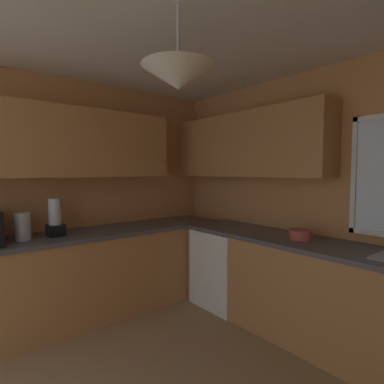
{
  "coord_description": "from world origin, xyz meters",
  "views": [
    {
      "loc": [
        1.49,
        -1.11,
        1.51
      ],
      "look_at": [
        -0.62,
        0.6,
        1.33
      ],
      "focal_mm": 28.82,
      "sensor_mm": 36.0,
      "label": 1
    }
  ],
  "objects_px": {
    "bowl": "(301,235)",
    "blender_appliance": "(55,219)",
    "kettle": "(23,227)",
    "dishwasher": "(227,267)"
  },
  "relations": [
    {
      "from": "bowl",
      "to": "blender_appliance",
      "type": "xyz_separation_m",
      "value": [
        -1.56,
        -1.68,
        0.12
      ]
    },
    {
      "from": "kettle",
      "to": "blender_appliance",
      "type": "bearing_deg",
      "value": 94.07
    },
    {
      "from": "kettle",
      "to": "blender_appliance",
      "type": "xyz_separation_m",
      "value": [
        -0.02,
        0.28,
        0.04
      ]
    },
    {
      "from": "kettle",
      "to": "bowl",
      "type": "bearing_deg",
      "value": 51.83
    },
    {
      "from": "bowl",
      "to": "blender_appliance",
      "type": "bearing_deg",
      "value": -132.91
    },
    {
      "from": "dishwasher",
      "to": "blender_appliance",
      "type": "distance_m",
      "value": 1.89
    },
    {
      "from": "kettle",
      "to": "dishwasher",
      "type": "bearing_deg",
      "value": 71.67
    },
    {
      "from": "dishwasher",
      "to": "bowl",
      "type": "height_order",
      "value": "bowl"
    },
    {
      "from": "bowl",
      "to": "blender_appliance",
      "type": "relative_size",
      "value": 0.58
    },
    {
      "from": "dishwasher",
      "to": "kettle",
      "type": "distance_m",
      "value": 2.12
    }
  ]
}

